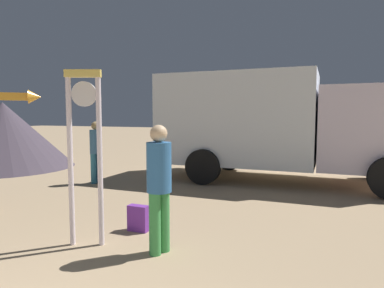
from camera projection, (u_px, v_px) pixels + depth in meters
standing_clock at (85, 142)px, 4.56m from camera, size 0.47×0.25×2.37m
arrow_sign at (0, 123)px, 6.08m from camera, size 0.93×0.86×2.42m
person_near_clock at (159, 182)px, 4.32m from camera, size 0.32×0.32×1.65m
backpack at (139, 218)px, 5.22m from camera, size 0.32×0.18×0.40m
person_distant at (96, 149)px, 8.77m from camera, size 0.31×0.31×1.60m
box_truck_near at (266, 122)px, 9.19m from camera, size 6.08×2.71×2.85m
box_truck_far at (371, 120)px, 15.84m from camera, size 6.81×2.58×2.73m
dome_tent at (4, 135)px, 11.34m from camera, size 4.42×4.42×2.18m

